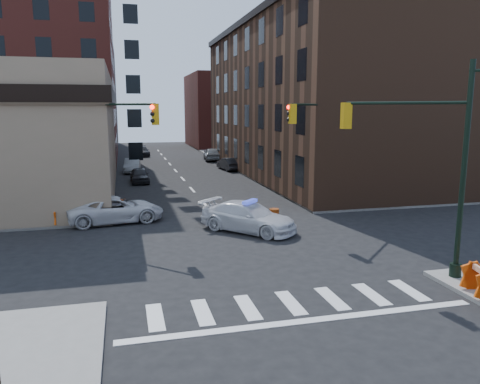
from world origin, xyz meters
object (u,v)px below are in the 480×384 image
parked_car_wfar (132,166)px  barricade_se_a (480,281)px  pedestrian_a (60,206)px  barricade_nw_a (69,208)px  police_car (248,217)px  parked_car_wnear (140,175)px  pickup (116,209)px  barrel_road (274,217)px  pedestrian_b (53,203)px  parked_car_enear (229,164)px  barrel_bank (121,207)px

parked_car_wfar → barricade_se_a: parked_car_wfar is taller
pedestrian_a → barricade_nw_a: bearing=110.3°
police_car → barricade_se_a: 11.82m
police_car → parked_car_wnear: (-4.98, 18.17, -0.12)m
pickup → pedestrian_a: bearing=67.1°
pedestrian_a → barrel_road: 12.22m
pedestrian_a → pedestrian_b: bearing=-129.1°
parked_car_wfar → barricade_nw_a: size_ratio=3.19×
police_car → barrel_road: bearing=-18.8°
pickup → parked_car_wfar: bearing=-12.7°
parked_car_wnear → police_car: bearing=-76.2°
police_car → parked_car_enear: 24.88m
parked_car_wnear → barrel_road: parked_car_wnear is taller
parked_car_enear → barricade_nw_a: (-14.01, -19.02, -0.01)m
barrel_road → barricade_nw_a: (-11.23, 4.68, 0.17)m
parked_car_wfar → pedestrian_a: pedestrian_a is taller
police_car → parked_car_wfar: 25.77m
parked_car_enear → barricade_nw_a: bearing=45.7°
pickup → barricade_se_a: 18.80m
parked_car_enear → parked_car_wnear: bearing=25.9°
pickup → parked_car_enear: (11.30, 20.72, -0.09)m
police_car → pedestrian_a: pedestrian_a is taller
police_car → parked_car_wnear: police_car is taller
parked_car_wfar → barrel_road: (7.12, -24.41, -0.22)m
pickup → pedestrian_a: (-3.09, 0.77, 0.23)m
pedestrian_a → barrel_road: size_ratio=1.71×
pickup → barricade_nw_a: 3.20m
barricade_nw_a → barricade_se_a: bearing=-41.1°
parked_car_enear → pedestrian_b: size_ratio=2.03×
barricade_se_a → barrel_road: bearing=29.9°
parked_car_wfar → pickup: bearing=-89.0°
parked_car_wfar → pedestrian_b: 21.27m
parked_car_wnear → pedestrian_b: pedestrian_b is taller
police_car → parked_car_wnear: bearing=61.7°
parked_car_enear → barricade_nw_a: 23.62m
barrel_road → barrel_bank: barrel_bank is taller
parked_car_enear → barricade_se_a: bearing=83.6°
barrel_bank → barricade_se_a: (11.90, -16.14, 0.15)m
parked_car_wnear → barricade_se_a: (10.34, -28.71, -0.02)m
police_car → barricade_nw_a: (-9.55, 5.46, -0.12)m
police_car → pedestrian_b: bearing=112.8°
pickup → barrel_road: bearing=-118.2°
barrel_bank → barricade_nw_a: (-3.01, -0.14, 0.16)m
pickup → pedestrian_b: size_ratio=2.73×
parked_car_enear → barrel_road: parked_car_enear is taller
pickup → barrel_bank: bearing=-18.2°
parked_car_enear → barrel_bank: parked_car_enear is taller
parked_car_wfar → pedestrian_b: bearing=-98.4°
police_car → parked_car_wfar: size_ratio=1.26×
pickup → parked_car_wfar: pickup is taller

